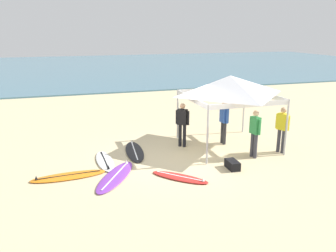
{
  "coord_description": "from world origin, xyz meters",
  "views": [
    {
      "loc": [
        -3.87,
        -11.01,
        4.41
      ],
      "look_at": [
        -0.21,
        0.7,
        1.0
      ],
      "focal_mm": 37.39,
      "sensor_mm": 36.0,
      "label": 1
    }
  ],
  "objects_px": {
    "canopy_tent": "(230,85)",
    "person_yellow": "(282,127)",
    "surfboard_red": "(180,177)",
    "person_blue": "(224,120)",
    "surfboard_black": "(135,151)",
    "gear_bag_near_tent": "(232,165)",
    "surfboard_orange": "(68,176)",
    "person_green": "(255,131)",
    "surfboard_purple": "(116,176)",
    "person_black": "(182,122)",
    "surfboard_white": "(105,161)"
  },
  "relations": [
    {
      "from": "canopy_tent",
      "to": "person_green",
      "type": "height_order",
      "value": "canopy_tent"
    },
    {
      "from": "canopy_tent",
      "to": "surfboard_orange",
      "type": "xyz_separation_m",
      "value": [
        -6.04,
        -1.25,
        -2.35
      ]
    },
    {
      "from": "surfboard_black",
      "to": "surfboard_purple",
      "type": "bearing_deg",
      "value": -116.68
    },
    {
      "from": "surfboard_white",
      "to": "canopy_tent",
      "type": "bearing_deg",
      "value": 3.64
    },
    {
      "from": "surfboard_red",
      "to": "person_blue",
      "type": "bearing_deg",
      "value": 44.24
    },
    {
      "from": "surfboard_purple",
      "to": "surfboard_red",
      "type": "xyz_separation_m",
      "value": [
        1.88,
        -0.66,
        0.0
      ]
    },
    {
      "from": "person_black",
      "to": "gear_bag_near_tent",
      "type": "bearing_deg",
      "value": -72.76
    },
    {
      "from": "person_black",
      "to": "person_green",
      "type": "bearing_deg",
      "value": -42.77
    },
    {
      "from": "person_yellow",
      "to": "person_green",
      "type": "height_order",
      "value": "same"
    },
    {
      "from": "surfboard_orange",
      "to": "person_blue",
      "type": "height_order",
      "value": "person_blue"
    },
    {
      "from": "surfboard_purple",
      "to": "person_yellow",
      "type": "distance_m",
      "value": 6.27
    },
    {
      "from": "person_green",
      "to": "gear_bag_near_tent",
      "type": "height_order",
      "value": "person_green"
    },
    {
      "from": "gear_bag_near_tent",
      "to": "surfboard_red",
      "type": "bearing_deg",
      "value": -173.39
    },
    {
      "from": "surfboard_purple",
      "to": "person_blue",
      "type": "relative_size",
      "value": 1.46
    },
    {
      "from": "person_blue",
      "to": "canopy_tent",
      "type": "bearing_deg",
      "value": -85.45
    },
    {
      "from": "surfboard_red",
      "to": "surfboard_orange",
      "type": "bearing_deg",
      "value": 161.11
    },
    {
      "from": "person_yellow",
      "to": "surfboard_orange",
      "type": "bearing_deg",
      "value": 179.93
    },
    {
      "from": "person_yellow",
      "to": "person_green",
      "type": "xyz_separation_m",
      "value": [
        -1.21,
        -0.15,
        0.0
      ]
    },
    {
      "from": "surfboard_purple",
      "to": "person_blue",
      "type": "bearing_deg",
      "value": 23.53
    },
    {
      "from": "surfboard_white",
      "to": "person_blue",
      "type": "relative_size",
      "value": 1.18
    },
    {
      "from": "surfboard_black",
      "to": "person_green",
      "type": "bearing_deg",
      "value": -24.19
    },
    {
      "from": "canopy_tent",
      "to": "person_yellow",
      "type": "height_order",
      "value": "canopy_tent"
    },
    {
      "from": "surfboard_orange",
      "to": "person_blue",
      "type": "distance_m",
      "value": 6.28
    },
    {
      "from": "surfboard_black",
      "to": "surfboard_white",
      "type": "relative_size",
      "value": 1.18
    },
    {
      "from": "canopy_tent",
      "to": "person_black",
      "type": "relative_size",
      "value": 1.86
    },
    {
      "from": "surfboard_black",
      "to": "person_yellow",
      "type": "relative_size",
      "value": 1.39
    },
    {
      "from": "surfboard_black",
      "to": "person_yellow",
      "type": "bearing_deg",
      "value": -17.47
    },
    {
      "from": "surfboard_black",
      "to": "person_blue",
      "type": "relative_size",
      "value": 1.39
    },
    {
      "from": "surfboard_black",
      "to": "gear_bag_near_tent",
      "type": "height_order",
      "value": "gear_bag_near_tent"
    },
    {
      "from": "person_blue",
      "to": "surfboard_black",
      "type": "bearing_deg",
      "value": 179.2
    },
    {
      "from": "person_blue",
      "to": "gear_bag_near_tent",
      "type": "height_order",
      "value": "person_blue"
    },
    {
      "from": "surfboard_red",
      "to": "person_green",
      "type": "relative_size",
      "value": 0.98
    },
    {
      "from": "surfboard_red",
      "to": "person_yellow",
      "type": "height_order",
      "value": "person_yellow"
    },
    {
      "from": "surfboard_black",
      "to": "person_black",
      "type": "distance_m",
      "value": 2.14
    },
    {
      "from": "canopy_tent",
      "to": "surfboard_white",
      "type": "distance_m",
      "value": 5.35
    },
    {
      "from": "person_yellow",
      "to": "canopy_tent",
      "type": "bearing_deg",
      "value": 140.59
    },
    {
      "from": "surfboard_orange",
      "to": "person_yellow",
      "type": "relative_size",
      "value": 1.36
    },
    {
      "from": "surfboard_black",
      "to": "person_yellow",
      "type": "height_order",
      "value": "person_yellow"
    },
    {
      "from": "surfboard_red",
      "to": "person_blue",
      "type": "height_order",
      "value": "person_blue"
    },
    {
      "from": "surfboard_orange",
      "to": "gear_bag_near_tent",
      "type": "height_order",
      "value": "gear_bag_near_tent"
    },
    {
      "from": "person_green",
      "to": "person_black",
      "type": "bearing_deg",
      "value": 137.23
    },
    {
      "from": "canopy_tent",
      "to": "surfboard_purple",
      "type": "bearing_deg",
      "value": -159.84
    },
    {
      "from": "canopy_tent",
      "to": "person_black",
      "type": "bearing_deg",
      "value": 164.83
    },
    {
      "from": "surfboard_white",
      "to": "gear_bag_near_tent",
      "type": "relative_size",
      "value": 3.37
    },
    {
      "from": "surfboard_orange",
      "to": "surfboard_red",
      "type": "bearing_deg",
      "value": -18.89
    },
    {
      "from": "canopy_tent",
      "to": "person_green",
      "type": "distance_m",
      "value": 2.01
    },
    {
      "from": "person_yellow",
      "to": "gear_bag_near_tent",
      "type": "relative_size",
      "value": 2.85
    },
    {
      "from": "person_yellow",
      "to": "gear_bag_near_tent",
      "type": "distance_m",
      "value": 2.72
    },
    {
      "from": "surfboard_black",
      "to": "surfboard_orange",
      "type": "bearing_deg",
      "value": -146.4
    },
    {
      "from": "surfboard_white",
      "to": "gear_bag_near_tent",
      "type": "height_order",
      "value": "gear_bag_near_tent"
    }
  ]
}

